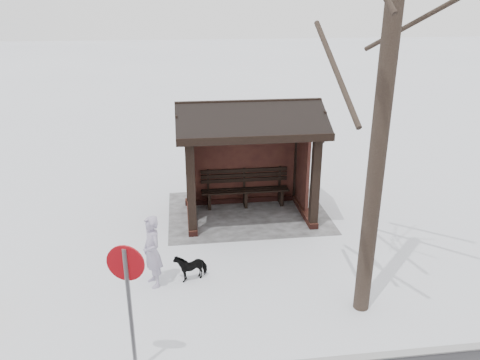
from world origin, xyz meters
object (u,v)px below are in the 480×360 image
object	(u,v)px
bus_shelter	(248,135)
dog	(191,266)
road_sign	(128,282)
pedestrian	(152,252)

from	to	relation	value
bus_shelter	dog	distance (m)	3.86
bus_shelter	road_sign	xyz separation A→B (m)	(2.53, 5.44, -0.58)
bus_shelter	road_sign	distance (m)	6.03
bus_shelter	dog	xyz separation A→B (m)	(1.60, 2.95, -1.89)
bus_shelter	pedestrian	size ratio (longest dim) A/B	2.41
bus_shelter	road_sign	bearing A→B (deg)	65.05
dog	road_sign	xyz separation A→B (m)	(0.93, 2.49, 1.31)
dog	road_sign	world-z (taller)	road_sign
pedestrian	dog	size ratio (longest dim) A/B	2.26
pedestrian	road_sign	bearing A→B (deg)	-29.42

